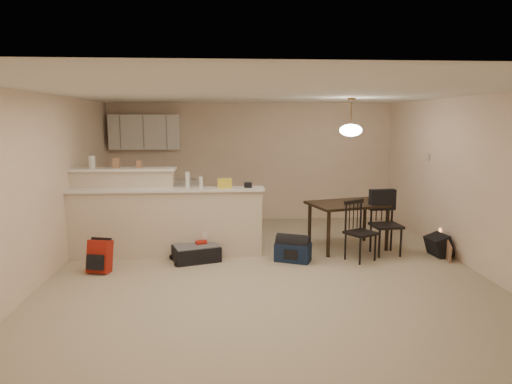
{
  "coord_description": "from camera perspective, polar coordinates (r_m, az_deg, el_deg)",
  "views": [
    {
      "loc": [
        -0.57,
        -6.21,
        2.16
      ],
      "look_at": [
        -0.1,
        0.7,
        1.05
      ],
      "focal_mm": 32.0,
      "sensor_mm": 36.0,
      "label": 1
    }
  ],
  "objects": [
    {
      "name": "room",
      "position": [
        6.3,
        1.34,
        0.8
      ],
      "size": [
        7.0,
        7.02,
        2.5
      ],
      "color": "#B6A78C",
      "rests_on": "ground"
    },
    {
      "name": "breakfast_bar",
      "position": [
        7.45,
        -13.0,
        -3.15
      ],
      "size": [
        3.08,
        0.58,
        1.39
      ],
      "color": "beige",
      "rests_on": "ground"
    },
    {
      "name": "upper_cabinets",
      "position": [
        9.67,
        -13.72,
        7.3
      ],
      "size": [
        1.4,
        0.34,
        0.7
      ],
      "primitive_type": "cube",
      "color": "white",
      "rests_on": "room"
    },
    {
      "name": "kitchen_counter",
      "position": [
        9.66,
        -12.35,
        -1.31
      ],
      "size": [
        1.8,
        0.6,
        0.9
      ],
      "primitive_type": "cube",
      "color": "white",
      "rests_on": "ground"
    },
    {
      "name": "thermostat",
      "position": [
        8.56,
        20.72,
        4.1
      ],
      "size": [
        0.02,
        0.12,
        0.12
      ],
      "primitive_type": "cube",
      "color": "beige",
      "rests_on": "room"
    },
    {
      "name": "jar",
      "position": [
        7.65,
        -19.82,
        3.55
      ],
      "size": [
        0.1,
        0.1,
        0.2
      ],
      "primitive_type": "cylinder",
      "color": "silver",
      "rests_on": "breakfast_bar"
    },
    {
      "name": "cereal_box",
      "position": [
        7.56,
        -17.08,
        3.47
      ],
      "size": [
        0.1,
        0.07,
        0.16
      ],
      "primitive_type": "cube",
      "color": "#9E7051",
      "rests_on": "breakfast_bar"
    },
    {
      "name": "small_box",
      "position": [
        7.49,
        -14.42,
        3.38
      ],
      "size": [
        0.08,
        0.06,
        0.12
      ],
      "primitive_type": "cube",
      "color": "#9E7051",
      "rests_on": "breakfast_bar"
    },
    {
      "name": "bottle_a",
      "position": [
        7.19,
        -8.56,
        1.5
      ],
      "size": [
        0.07,
        0.07,
        0.26
      ],
      "primitive_type": "cylinder",
      "color": "silver",
      "rests_on": "breakfast_bar"
    },
    {
      "name": "bottle_b",
      "position": [
        7.18,
        -6.9,
        1.2
      ],
      "size": [
        0.06,
        0.06,
        0.18
      ],
      "primitive_type": "cylinder",
      "color": "silver",
      "rests_on": "breakfast_bar"
    },
    {
      "name": "bag_lump",
      "position": [
        7.18,
        -3.93,
        1.08
      ],
      "size": [
        0.22,
        0.18,
        0.14
      ],
      "primitive_type": "cube",
      "color": "#9E7051",
      "rests_on": "breakfast_bar"
    },
    {
      "name": "pouch",
      "position": [
        7.19,
        -1.01,
        0.87
      ],
      "size": [
        0.12,
        0.1,
        0.08
      ],
      "primitive_type": "cube",
      "color": "#9E7051",
      "rests_on": "breakfast_bar"
    },
    {
      "name": "dining_table",
      "position": [
        7.76,
        11.46,
        -2.01
      ],
      "size": [
        1.43,
        1.14,
        0.78
      ],
      "rotation": [
        0.0,
        0.0,
        0.27
      ],
      "color": "black",
      "rests_on": "ground"
    },
    {
      "name": "pendant_lamp",
      "position": [
        7.62,
        11.77,
        7.64
      ],
      "size": [
        0.36,
        0.36,
        0.62
      ],
      "color": "brown",
      "rests_on": "room"
    },
    {
      "name": "dining_chair_near",
      "position": [
        7.19,
        12.96,
        -4.79
      ],
      "size": [
        0.54,
        0.53,
        0.92
      ],
      "primitive_type": null,
      "rotation": [
        0.0,
        0.0,
        0.52
      ],
      "color": "black",
      "rests_on": "ground"
    },
    {
      "name": "dining_chair_far",
      "position": [
        7.59,
        15.96,
        -3.83
      ],
      "size": [
        0.48,
        0.46,
        1.01
      ],
      "primitive_type": null,
      "rotation": [
        0.0,
        0.0,
        0.09
      ],
      "color": "black",
      "rests_on": "ground"
    },
    {
      "name": "suitcase",
      "position": [
        7.13,
        -7.47,
        -7.63
      ],
      "size": [
        0.79,
        0.63,
        0.23
      ],
      "primitive_type": "cube",
      "rotation": [
        0.0,
        0.0,
        0.31
      ],
      "color": "black",
      "rests_on": "ground"
    },
    {
      "name": "red_backpack",
      "position": [
        6.91,
        -18.95,
        -7.61
      ],
      "size": [
        0.35,
        0.26,
        0.46
      ],
      "primitive_type": "cube",
      "rotation": [
        0.0,
        0.0,
        -0.25
      ],
      "color": "#A91E13",
      "rests_on": "ground"
    },
    {
      "name": "navy_duffel",
      "position": [
        7.07,
        4.64,
        -7.48
      ],
      "size": [
        0.6,
        0.47,
        0.29
      ],
      "primitive_type": "cube",
      "rotation": [
        0.0,
        0.0,
        -0.4
      ],
      "color": "#13213B",
      "rests_on": "ground"
    },
    {
      "name": "black_daypack",
      "position": [
        7.87,
        21.89,
        -6.25
      ],
      "size": [
        0.31,
        0.4,
        0.33
      ],
      "primitive_type": "cube",
      "rotation": [
        0.0,
        0.0,
        1.68
      ],
      "color": "black",
      "rests_on": "ground"
    },
    {
      "name": "cardboard_sheet",
      "position": [
        7.69,
        22.85,
        -6.78
      ],
      "size": [
        0.11,
        0.38,
        0.3
      ],
      "primitive_type": "cube",
      "rotation": [
        0.0,
        0.0,
        1.33
      ],
      "color": "#9E7051",
      "rests_on": "ground"
    }
  ]
}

